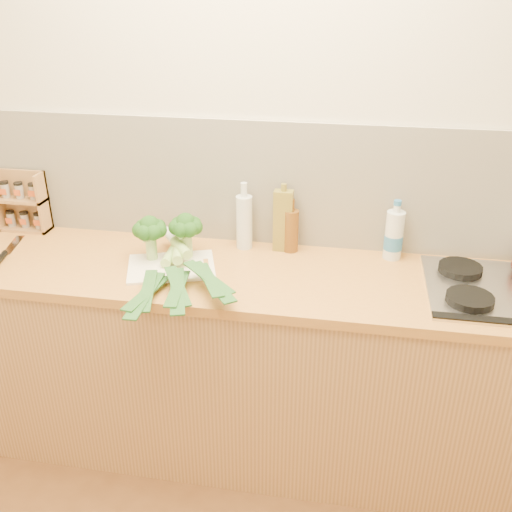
{
  "coord_description": "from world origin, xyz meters",
  "views": [
    {
      "loc": [
        0.42,
        -0.79,
        1.96
      ],
      "look_at": [
        0.09,
        1.1,
        1.02
      ],
      "focal_mm": 40.0,
      "sensor_mm": 36.0,
      "label": 1
    }
  ],
  "objects": [
    {
      "name": "leek_back",
      "position": [
        -0.2,
        1.16,
        0.97
      ],
      "size": [
        0.45,
        0.58,
        0.04
      ],
      "rotation": [
        0.0,
        0.0,
        0.64
      ],
      "color": "white",
      "rests_on": "chopping_board"
    },
    {
      "name": "counter",
      "position": [
        0.0,
        1.2,
        0.45
      ],
      "size": [
        3.2,
        0.62,
        0.9
      ],
      "color": "#AC7D47",
      "rests_on": "ground"
    },
    {
      "name": "amber_bottle",
      "position": [
        0.18,
        1.42,
        1.0
      ],
      "size": [
        0.06,
        0.06,
        0.23
      ],
      "color": "brown",
      "rests_on": "counter"
    },
    {
      "name": "room_shell",
      "position": [
        0.0,
        1.49,
        1.17
      ],
      "size": [
        3.5,
        3.5,
        3.5
      ],
      "color": "beige",
      "rests_on": "ground"
    },
    {
      "name": "glass_bottle",
      "position": [
        -0.02,
        1.42,
        1.02
      ],
      "size": [
        0.07,
        0.07,
        0.29
      ],
      "color": "silver",
      "rests_on": "counter"
    },
    {
      "name": "gas_hob",
      "position": [
        1.02,
        1.2,
        0.91
      ],
      "size": [
        0.58,
        0.5,
        0.04
      ],
      "color": "silver",
      "rests_on": "counter"
    },
    {
      "name": "chopping_board",
      "position": [
        -0.28,
        1.17,
        0.91
      ],
      "size": [
        0.41,
        0.35,
        0.01
      ],
      "primitive_type": "cube",
      "rotation": [
        0.0,
        0.0,
        0.32
      ],
      "color": "white",
      "rests_on": "counter"
    },
    {
      "name": "chefs_knife",
      "position": [
        -1.0,
        1.14,
        0.91
      ],
      "size": [
        0.1,
        0.33,
        0.02
      ],
      "rotation": [
        0.0,
        0.0,
        0.22
      ],
      "color": "silver",
      "rests_on": "counter"
    },
    {
      "name": "water_bottle",
      "position": [
        0.61,
        1.43,
        1.0
      ],
      "size": [
        0.08,
        0.08,
        0.24
      ],
      "color": "silver",
      "rests_on": "counter"
    },
    {
      "name": "broccoli_left",
      "position": [
        -0.37,
        1.22,
        1.04
      ],
      "size": [
        0.14,
        0.14,
        0.19
      ],
      "color": "#95BD6E",
      "rests_on": "chopping_board"
    },
    {
      "name": "leek_front",
      "position": [
        -0.29,
        1.16,
        0.93
      ],
      "size": [
        0.11,
        0.72,
        0.04
      ],
      "rotation": [
        0.0,
        0.0,
        0.03
      ],
      "color": "white",
      "rests_on": "chopping_board"
    },
    {
      "name": "broccoli_right",
      "position": [
        -0.24,
        1.27,
        1.04
      ],
      "size": [
        0.14,
        0.14,
        0.19
      ],
      "color": "#95BD6E",
      "rests_on": "chopping_board"
    },
    {
      "name": "spice_rack",
      "position": [
        -1.06,
        1.44,
        1.02
      ],
      "size": [
        0.23,
        0.09,
        0.28
      ],
      "color": "#AC794A",
      "rests_on": "counter"
    },
    {
      "name": "oil_tin",
      "position": [
        0.15,
        1.43,
        1.04
      ],
      "size": [
        0.08,
        0.05,
        0.3
      ],
      "color": "olive",
      "rests_on": "counter"
    },
    {
      "name": "leek_mid",
      "position": [
        -0.24,
        1.14,
        0.95
      ],
      "size": [
        0.24,
        0.65,
        0.04
      ],
      "rotation": [
        0.0,
        0.0,
        0.3
      ],
      "color": "white",
      "rests_on": "chopping_board"
    }
  ]
}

